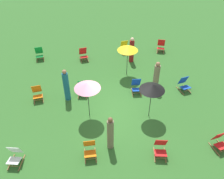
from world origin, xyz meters
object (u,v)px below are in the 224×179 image
Objects in this scene: deckchair_10 at (125,47)px; umbrella_2 at (87,86)px; deckchair_0 at (15,156)px; umbrella_0 at (128,48)px; deckchair_8 at (136,86)px; umbrella_1 at (152,87)px; deckchair_5 at (161,46)px; person_0 at (156,76)px; deckchair_6 at (83,89)px; deckchair_11 at (37,93)px; deckchair_9 at (83,54)px; deckchair_1 at (184,84)px; deckchair_4 at (39,54)px; deckchair_3 at (90,149)px; deckchair_7 at (220,142)px; person_2 at (110,134)px; person_1 at (66,86)px; deckchair_2 at (161,148)px; person_3 at (132,50)px.

umbrella_2 is (-2.69, -5.92, 1.48)m from deckchair_10.
umbrella_0 is at bearing 56.23° from deckchair_0.
deckchair_8 is 2.24m from umbrella_0.
deckchair_5 is at bearing 69.32° from umbrella_1.
person_0 reaches higher than deckchair_0.
deckchair_0 is 6.39m from umbrella_1.
deckchair_11 is at bearing -169.55° from deckchair_6.
deckchair_9 is 1.00× the size of deckchair_11.
deckchair_0 is 1.00× the size of deckchair_11.
deckchair_1 is 9.29m from deckchair_4.
deckchair_4 is 1.00× the size of deckchair_10.
deckchair_8 is (-2.64, 0.13, 0.00)m from deckchair_1.
deckchair_3 and deckchair_6 have the same top height.
person_2 is (-4.55, 0.59, 0.45)m from deckchair_7.
person_1 reaches higher than deckchair_7.
deckchair_8 is (5.68, 3.84, 0.00)m from deckchair_0.
deckchair_1 is 3.69m from umbrella_0.
umbrella_2 reaches higher than deckchair_11.
person_2 reaches higher than deckchair_3.
deckchair_2 is at bearing -80.28° from deckchair_9.
deckchair_0 and deckchair_8 have the same top height.
person_1 reaches higher than person_0.
deckchair_7 is at bearing -36.86° from deckchair_11.
deckchair_7 is 1.01× the size of deckchair_10.
deckchair_6 is 2.28m from umbrella_2.
deckchair_6 is at bearing -133.61° from deckchair_10.
deckchair_2 is 2.57m from deckchair_7.
deckchair_6 and deckchair_7 have the same top height.
deckchair_1 and deckchair_5 have the same top height.
deckchair_3 is 8.70m from deckchair_10.
deckchair_0 is at bearing -105.43° from deckchair_11.
deckchair_4 is 4.15m from deckchair_11.
deckchair_1 is 1.01× the size of deckchair_7.
deckchair_4 is 8.61m from person_2.
deckchair_5 is at bearing -11.42° from deckchair_10.
deckchair_5 is (-0.06, 4.37, 0.00)m from deckchair_1.
person_0 reaches higher than deckchair_7.
umbrella_1 is 2.89m from umbrella_2.
deckchair_2 and deckchair_11 have the same top height.
deckchair_5 is 1.04× the size of deckchair_11.
deckchair_7 is 4.61m from person_2.
deckchair_7 is at bearing -71.93° from deckchair_5.
deckchair_1 is 6.35m from person_1.
person_0 is 1.03× the size of person_3.
person_1 reaches higher than deckchair_4.
deckchair_3 is 5.45m from deckchair_7.
deckchair_8 is (-0.16, 4.18, 0.00)m from deckchair_2.
deckchair_9 is at bearing 130.57° from deckchair_1.
person_0 is at bearing -82.92° from person_2.
deckchair_2 and deckchair_4 have the same top height.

